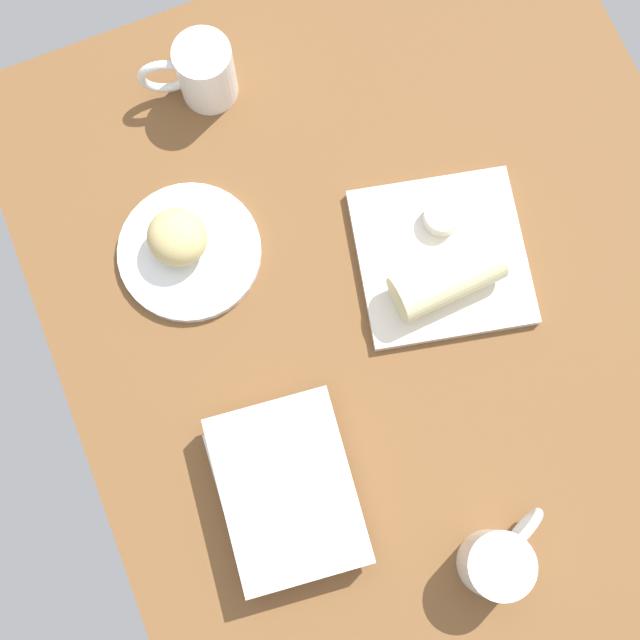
{
  "coord_description": "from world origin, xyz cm",
  "views": [
    {
      "loc": [
        -19.75,
        20.19,
        117.53
      ],
      "look_at": [
        3.55,
        10.73,
        7.0
      ],
      "focal_mm": 49.34,
      "sensor_mm": 36.0,
      "label": 1
    }
  ],
  "objects_px": {
    "scone_pastry": "(177,237)",
    "square_plate": "(441,257)",
    "sauce_cup": "(442,216)",
    "breakfast_wrap": "(447,278)",
    "book_stack": "(283,493)",
    "coffee_mug": "(498,562)",
    "second_mug": "(202,72)",
    "round_plate": "(190,252)"
  },
  "relations": [
    {
      "from": "second_mug",
      "to": "coffee_mug",
      "type": "bearing_deg",
      "value": -171.87
    },
    {
      "from": "breakfast_wrap",
      "to": "book_stack",
      "type": "height_order",
      "value": "breakfast_wrap"
    },
    {
      "from": "square_plate",
      "to": "second_mug",
      "type": "distance_m",
      "value": 0.41
    },
    {
      "from": "round_plate",
      "to": "second_mug",
      "type": "bearing_deg",
      "value": -25.75
    },
    {
      "from": "sauce_cup",
      "to": "second_mug",
      "type": "xyz_separation_m",
      "value": [
        0.3,
        0.22,
        0.02
      ]
    },
    {
      "from": "book_stack",
      "to": "coffee_mug",
      "type": "distance_m",
      "value": 0.27
    },
    {
      "from": "coffee_mug",
      "to": "second_mug",
      "type": "xyz_separation_m",
      "value": [
        0.73,
        0.1,
        0.01
      ]
    },
    {
      "from": "coffee_mug",
      "to": "second_mug",
      "type": "bearing_deg",
      "value": 8.13
    },
    {
      "from": "scone_pastry",
      "to": "coffee_mug",
      "type": "bearing_deg",
      "value": -157.69
    },
    {
      "from": "square_plate",
      "to": "sauce_cup",
      "type": "distance_m",
      "value": 0.05
    },
    {
      "from": "square_plate",
      "to": "sauce_cup",
      "type": "xyz_separation_m",
      "value": [
        0.05,
        -0.02,
        0.02
      ]
    },
    {
      "from": "scone_pastry",
      "to": "sauce_cup",
      "type": "height_order",
      "value": "scone_pastry"
    },
    {
      "from": "round_plate",
      "to": "second_mug",
      "type": "height_order",
      "value": "second_mug"
    },
    {
      "from": "scone_pastry",
      "to": "breakfast_wrap",
      "type": "height_order",
      "value": "breakfast_wrap"
    },
    {
      "from": "coffee_mug",
      "to": "round_plate",
      "type": "bearing_deg",
      "value": 22.06
    },
    {
      "from": "book_stack",
      "to": "round_plate",
      "type": "bearing_deg",
      "value": -0.02
    },
    {
      "from": "sauce_cup",
      "to": "second_mug",
      "type": "height_order",
      "value": "second_mug"
    },
    {
      "from": "second_mug",
      "to": "breakfast_wrap",
      "type": "bearing_deg",
      "value": -153.82
    },
    {
      "from": "round_plate",
      "to": "sauce_cup",
      "type": "xyz_separation_m",
      "value": [
        -0.09,
        -0.33,
        0.02
      ]
    },
    {
      "from": "square_plate",
      "to": "round_plate",
      "type": "bearing_deg",
      "value": 66.61
    },
    {
      "from": "square_plate",
      "to": "book_stack",
      "type": "distance_m",
      "value": 0.37
    },
    {
      "from": "square_plate",
      "to": "breakfast_wrap",
      "type": "relative_size",
      "value": 1.55
    },
    {
      "from": "square_plate",
      "to": "book_stack",
      "type": "bearing_deg",
      "value": 124.02
    },
    {
      "from": "square_plate",
      "to": "breakfast_wrap",
      "type": "distance_m",
      "value": 0.06
    },
    {
      "from": "second_mug",
      "to": "round_plate",
      "type": "bearing_deg",
      "value": 154.25
    },
    {
      "from": "sauce_cup",
      "to": "coffee_mug",
      "type": "bearing_deg",
      "value": 164.53
    },
    {
      "from": "round_plate",
      "to": "second_mug",
      "type": "xyz_separation_m",
      "value": [
        0.22,
        -0.1,
        0.05
      ]
    },
    {
      "from": "scone_pastry",
      "to": "square_plate",
      "type": "distance_m",
      "value": 0.35
    },
    {
      "from": "round_plate",
      "to": "scone_pastry",
      "type": "xyz_separation_m",
      "value": [
        0.01,
        0.01,
        0.04
      ]
    },
    {
      "from": "round_plate",
      "to": "square_plate",
      "type": "distance_m",
      "value": 0.34
    },
    {
      "from": "scone_pastry",
      "to": "sauce_cup",
      "type": "bearing_deg",
      "value": -106.45
    },
    {
      "from": "round_plate",
      "to": "coffee_mug",
      "type": "distance_m",
      "value": 0.56
    },
    {
      "from": "coffee_mug",
      "to": "breakfast_wrap",
      "type": "bearing_deg",
      "value": -13.95
    },
    {
      "from": "scone_pastry",
      "to": "book_stack",
      "type": "xyz_separation_m",
      "value": [
        -0.35,
        -0.01,
        -0.01
      ]
    },
    {
      "from": "breakfast_wrap",
      "to": "coffee_mug",
      "type": "relative_size",
      "value": 1.17
    },
    {
      "from": "sauce_cup",
      "to": "breakfast_wrap",
      "type": "distance_m",
      "value": 0.09
    },
    {
      "from": "round_plate",
      "to": "sauce_cup",
      "type": "distance_m",
      "value": 0.34
    },
    {
      "from": "square_plate",
      "to": "book_stack",
      "type": "height_order",
      "value": "book_stack"
    },
    {
      "from": "sauce_cup",
      "to": "book_stack",
      "type": "bearing_deg",
      "value": 127.9
    },
    {
      "from": "second_mug",
      "to": "square_plate",
      "type": "bearing_deg",
      "value": -149.66
    },
    {
      "from": "round_plate",
      "to": "second_mug",
      "type": "relative_size",
      "value": 1.47
    },
    {
      "from": "round_plate",
      "to": "breakfast_wrap",
      "type": "distance_m",
      "value": 0.34
    }
  ]
}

